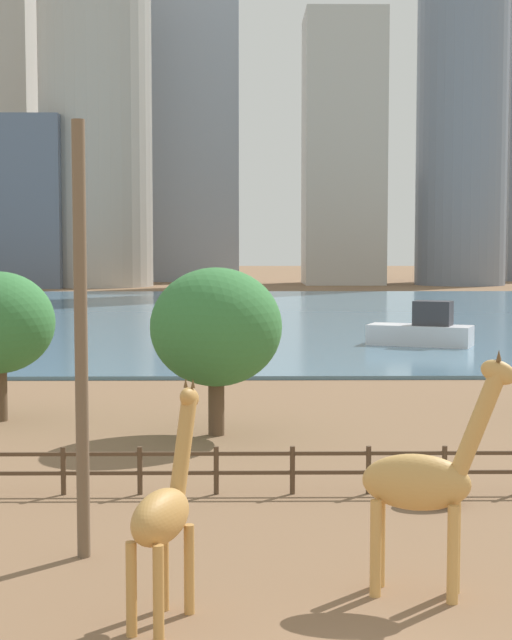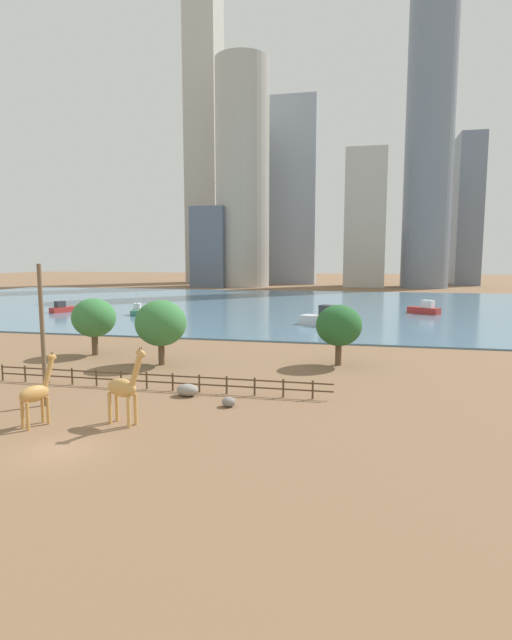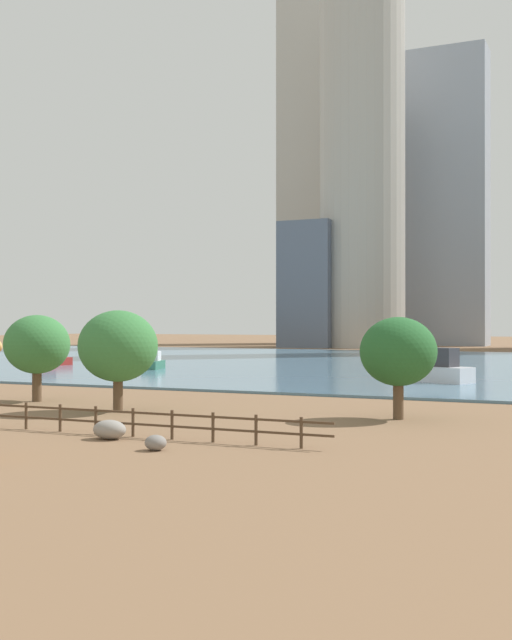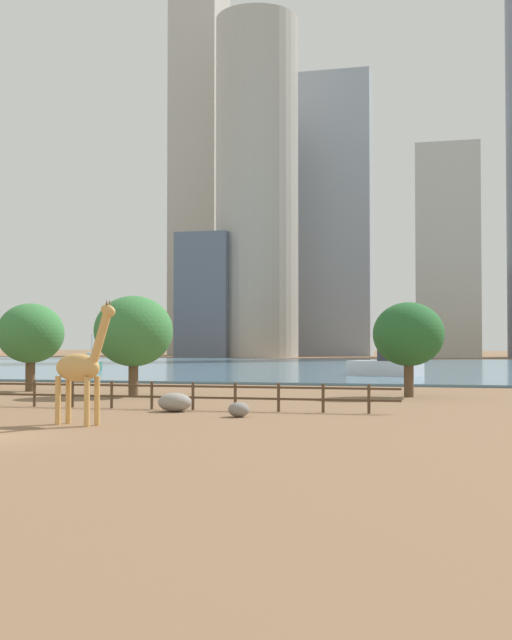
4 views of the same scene
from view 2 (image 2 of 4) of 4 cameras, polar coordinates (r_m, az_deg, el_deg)
The scene contains 22 objects.
ground_plane at distance 103.09m, azimuth 3.90°, elevation 1.77°, with size 400.00×400.00×0.00m, color brown.
harbor_water at distance 100.12m, azimuth 3.65°, elevation 1.67°, with size 180.00×86.00×0.20m, color slate.
giraffe_tall at distance 30.14m, azimuth -14.86°, elevation -7.49°, with size 2.95×1.35×4.77m.
giraffe_companion at distance 31.68m, azimuth -23.80°, elevation -7.63°, with size 1.38×2.54×4.23m.
utility_pole at distance 35.24m, azimuth -23.20°, elevation -1.67°, with size 0.28×0.28×9.32m, color brown.
boulder_near_fence at distance 33.12m, azimuth -3.14°, elevation -9.32°, with size 0.91×0.85×0.64m, color gray.
boulder_by_pole at distance 35.80m, azimuth -7.84°, elevation -7.92°, with size 1.58×1.15×0.86m, color gray.
enclosure_fence at distance 37.91m, azimuth -11.86°, elevation -6.65°, with size 26.12×0.14×1.30m.
tree_left_large at distance 45.39m, azimuth 9.46°, elevation -0.64°, with size 4.12×4.12×5.50m.
tree_center_broad at distance 52.07m, azimuth -18.04°, elevation 0.22°, with size 4.30×4.30×5.69m.
tree_right_tall at distance 45.75m, azimuth -10.83°, elevation -0.37°, with size 4.62×4.62×5.91m.
boat_ferry at distance 70.73m, azimuth 7.81°, elevation 0.19°, with size 6.94×4.68×2.88m.
boat_sailboat at distance 89.22m, azimuth 18.72°, elevation 1.20°, with size 5.46×4.54×2.33m.
boat_tug at distance 85.25m, azimuth -13.44°, elevation 1.02°, with size 2.73×4.55×3.86m.
boat_barge at distance 93.12m, azimuth -21.25°, elevation 1.25°, with size 3.22×4.79×1.98m.
skyline_tower_needle at distance 186.17m, azimuth 4.13°, elevation 14.33°, with size 17.70×8.53×65.80m, color #939EAD.
skyline_block_central at distance 173.68m, azimuth 19.33°, elevation 21.49°, with size 14.58×14.58×107.49m, color slate.
skyline_tower_glass at distance 170.88m, azimuth 12.35°, elevation 11.16°, with size 12.97×13.53×44.04m, color #B7B2A8.
skyline_block_left at distance 169.37m, azimuth -1.56°, elevation 16.16°, with size 17.52×17.52×72.20m, color #ADA89E.
skyline_block_right at distance 198.28m, azimuth -5.89°, elevation 19.66°, with size 11.72×13.88×105.24m, color #B7B2A8.
skyline_tower_short at distance 191.43m, azimuth 23.00°, elevation 11.38°, with size 8.37×13.81×51.12m, color slate.
skyline_block_wide at distance 165.78m, azimuth -5.16°, elevation 8.27°, with size 11.09×11.21×25.78m, color slate.
Camera 2 is at (14.91, -21.54, 9.73)m, focal length 28.00 mm.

